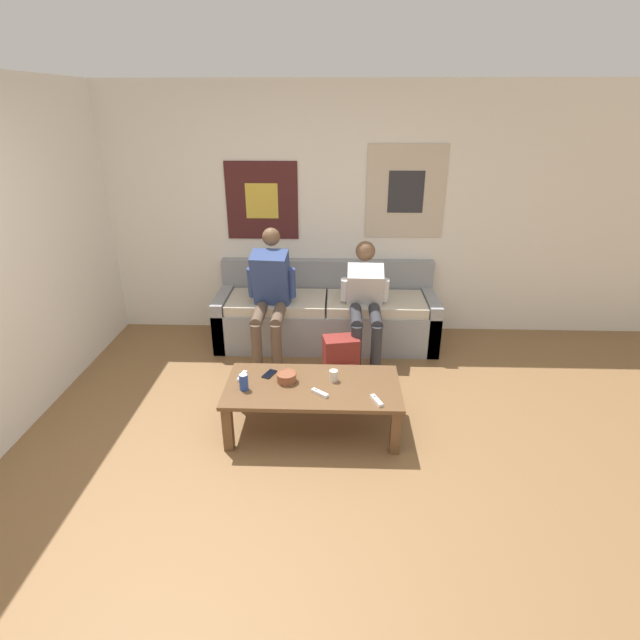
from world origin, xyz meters
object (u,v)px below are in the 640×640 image
object	(u,v)px
drink_can_blue	(244,382)
game_controller_near_left	(320,393)
backpack	(341,360)
pillar_candle	(334,376)
game_controller_near_right	(242,376)
ceramic_bowl	(287,377)
person_seated_adult	(270,293)
cell_phone	(269,374)
game_controller_far_center	(377,401)
couch	(326,316)
person_seated_teen	(365,300)
coffee_table	(313,392)

from	to	relation	value
drink_can_blue	game_controller_near_left	world-z (taller)	drink_can_blue
backpack	pillar_candle	distance (m)	0.71
pillar_candle	game_controller_near_right	distance (m)	0.71
ceramic_bowl	pillar_candle	xyz separation A→B (m)	(0.36, 0.03, 0.00)
person_seated_adult	cell_phone	world-z (taller)	person_seated_adult
game_controller_far_center	drink_can_blue	bearing A→B (deg)	171.79
ceramic_bowl	game_controller_near_right	distance (m)	0.35
drink_can_blue	cell_phone	xyz separation A→B (m)	(0.16, 0.22, -0.06)
person_seated_adult	drink_can_blue	world-z (taller)	person_seated_adult
couch	game_controller_near_right	world-z (taller)	couch
couch	game_controller_far_center	size ratio (longest dim) A/B	15.41
ceramic_bowl	game_controller_far_center	size ratio (longest dim) A/B	1.06
pillar_candle	backpack	bearing A→B (deg)	84.67
person_seated_teen	game_controller_far_center	size ratio (longest dim) A/B	7.63
pillar_candle	game_controller_near_left	distance (m)	0.23
person_seated_teen	game_controller_near_right	xyz separation A→B (m)	(-0.99, -1.09, -0.22)
coffee_table	person_seated_teen	distance (m)	1.30
pillar_candle	game_controller_far_center	distance (m)	0.42
person_seated_teen	pillar_candle	world-z (taller)	person_seated_teen
cell_phone	coffee_table	bearing A→B (deg)	-23.06
ceramic_bowl	backpack	bearing A→B (deg)	58.94
game_controller_far_center	cell_phone	xyz separation A→B (m)	(-0.81, 0.36, -0.01)
person_seated_adult	backpack	xyz separation A→B (m)	(0.68, -0.45, -0.47)
backpack	couch	bearing A→B (deg)	100.18
game_controller_near_right	couch	bearing A→B (deg)	67.27
coffee_table	backpack	xyz separation A→B (m)	(0.22, 0.74, -0.13)
backpack	person_seated_teen	bearing A→B (deg)	63.19
game_controller_near_left	cell_phone	bearing A→B (deg)	145.59
person_seated_adult	drink_can_blue	size ratio (longest dim) A/B	10.07
person_seated_teen	game_controller_far_center	world-z (taller)	person_seated_teen
cell_phone	person_seated_teen	bearing A→B (deg)	52.87
person_seated_teen	game_controller_near_left	size ratio (longest dim) A/B	8.35
couch	pillar_candle	distance (m)	1.51
drink_can_blue	couch	bearing A→B (deg)	70.76
drink_can_blue	game_controller_far_center	world-z (taller)	drink_can_blue
couch	drink_can_blue	size ratio (longest dim) A/B	18.14
coffee_table	game_controller_far_center	xyz separation A→B (m)	(0.46, -0.21, 0.07)
pillar_candle	game_controller_far_center	xyz separation A→B (m)	(0.31, -0.29, -0.03)
drink_can_blue	game_controller_far_center	size ratio (longest dim) A/B	0.85
ceramic_bowl	game_controller_near_right	world-z (taller)	ceramic_bowl
person_seated_teen	ceramic_bowl	distance (m)	1.33
ceramic_bowl	cell_phone	xyz separation A→B (m)	(-0.14, 0.10, -0.04)
backpack	ceramic_bowl	world-z (taller)	ceramic_bowl
backpack	ceramic_bowl	distance (m)	0.84
drink_can_blue	game_controller_near_left	bearing A→B (deg)	-5.45
ceramic_bowl	person_seated_teen	bearing A→B (deg)	60.56
coffee_table	cell_phone	world-z (taller)	cell_phone
backpack	drink_can_blue	world-z (taller)	drink_can_blue
person_seated_adult	drink_can_blue	xyz separation A→B (m)	(-0.05, -1.26, -0.23)
person_seated_adult	ceramic_bowl	distance (m)	1.20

